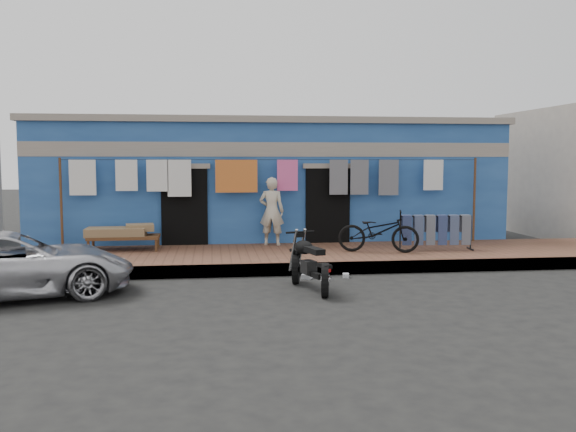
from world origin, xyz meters
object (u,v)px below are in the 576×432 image
Objects in this scene: bicycle at (379,227)px; motorcycle at (310,262)px; jeans_rack at (436,232)px; charpoy at (124,238)px; car at (10,264)px; seated_person at (272,211)px.

bicycle reaches higher than motorcycle.
motorcycle is 4.36m from jeans_rack.
motorcycle is 0.98× the size of charpoy.
car is 3.83m from charpoy.
motorcycle reaches higher than charpoy.
charpoy is at bearing 21.72° from seated_person.
car reaches higher than charpoy.
car is 2.35× the size of jeans_rack.
motorcycle is 0.94× the size of jeans_rack.
seated_person is at bearing -67.19° from car.
motorcycle is at bearing -107.43° from car.
seated_person reaches higher than car.
charpoy is at bearing 173.32° from jeans_rack.
car is at bearing -110.85° from charpoy.
seated_person reaches higher than motorcycle.
seated_person is at bearing 6.82° from charpoy.
bicycle is at bearing -172.24° from jeans_rack.
jeans_rack is at bearing 176.17° from seated_person.
charpoy is (1.36, 3.58, -0.04)m from car.
jeans_rack is at bearing 24.22° from motorcycle.
seated_person is 1.00× the size of motorcycle.
seated_person reaches higher than bicycle.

